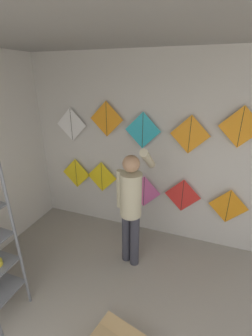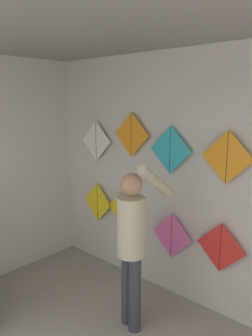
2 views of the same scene
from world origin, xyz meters
name	(u,v)px [view 1 (image 1 of 2)]	position (x,y,z in m)	size (l,w,h in m)	color
back_panel	(144,151)	(0.00, 3.35, 1.40)	(4.49, 0.06, 2.80)	beige
ceiling_slab	(78,14)	(0.00, 1.66, 2.82)	(4.49, 4.12, 0.04)	gray
shopkeeper	(131,202)	(0.07, 2.54, 0.96)	(0.42, 0.55, 1.70)	#383842
kite_0	(76,173)	(-1.18, 3.26, 0.88)	(0.53, 0.01, 0.53)	yellow
kite_1	(102,177)	(-0.69, 3.26, 0.89)	(0.53, 0.01, 0.53)	yellow
kite_2	(144,192)	(0.05, 3.26, 0.75)	(0.53, 0.01, 0.53)	pink
kite_3	(182,196)	(0.65, 3.26, 0.79)	(0.53, 0.01, 0.53)	red
kite_4	(228,206)	(1.29, 3.26, 0.73)	(0.53, 0.01, 0.53)	orange
kite_5	(71,125)	(-1.19, 3.26, 1.73)	(0.53, 0.01, 0.53)	white
kite_6	(106,119)	(-0.57, 3.26, 1.86)	(0.53, 0.01, 0.53)	orange
kite_7	(142,130)	(0.00, 3.26, 1.73)	(0.53, 0.01, 0.53)	#28B2C6
kite_8	(190,135)	(0.66, 3.26, 1.72)	(0.53, 0.01, 0.53)	orange
kite_9	(241,127)	(1.26, 3.26, 1.87)	(0.53, 0.01, 0.53)	orange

